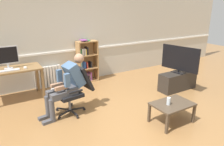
% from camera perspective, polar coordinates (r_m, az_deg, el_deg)
% --- Properties ---
extents(ground_plane, '(18.00, 18.00, 0.00)m').
position_cam_1_polar(ground_plane, '(4.18, 4.41, -12.64)').
color(ground_plane, olive).
extents(back_wall, '(12.00, 0.13, 2.70)m').
position_cam_1_polar(back_wall, '(5.99, -10.38, 10.25)').
color(back_wall, beige).
rests_on(back_wall, ground_plane).
extents(computer_desk, '(1.35, 0.65, 0.76)m').
position_cam_1_polar(computer_desk, '(5.27, -26.04, -0.09)').
color(computer_desk, olive).
rests_on(computer_desk, ground_plane).
extents(imac_monitor, '(0.50, 0.14, 0.51)m').
position_cam_1_polar(imac_monitor, '(5.25, -26.84, 4.17)').
color(imac_monitor, silver).
rests_on(imac_monitor, computer_desk).
extents(keyboard, '(0.42, 0.12, 0.02)m').
position_cam_1_polar(keyboard, '(5.10, -26.26, 0.65)').
color(keyboard, silver).
rests_on(keyboard, computer_desk).
extents(computer_mouse, '(0.06, 0.10, 0.03)m').
position_cam_1_polar(computer_mouse, '(5.16, -22.61, 1.37)').
color(computer_mouse, white).
rests_on(computer_mouse, computer_desk).
extents(bookshelf, '(0.58, 0.29, 1.23)m').
position_cam_1_polar(bookshelf, '(6.05, -7.01, 2.96)').
color(bookshelf, '#AD7F4C').
rests_on(bookshelf, ground_plane).
extents(radiator, '(0.68, 0.08, 0.58)m').
position_cam_1_polar(radiator, '(5.88, -17.07, -1.01)').
color(radiator, white).
rests_on(radiator, ground_plane).
extents(office_chair, '(0.82, 0.63, 0.97)m').
position_cam_1_polar(office_chair, '(4.34, -9.94, -3.94)').
color(office_chair, black).
rests_on(office_chair, ground_plane).
extents(person_seated, '(1.01, 0.44, 1.22)m').
position_cam_1_polar(person_seated, '(4.22, -12.20, -2.88)').
color(person_seated, '#4C4C51').
rests_on(person_seated, ground_plane).
extents(tv_stand, '(1.05, 0.37, 0.47)m').
position_cam_1_polar(tv_stand, '(5.74, 17.44, -2.11)').
color(tv_stand, '#2D2823').
rests_on(tv_stand, ground_plane).
extents(tv_screen, '(0.26, 1.00, 0.69)m').
position_cam_1_polar(tv_screen, '(5.57, 18.02, 3.65)').
color(tv_screen, black).
rests_on(tv_screen, tv_stand).
extents(coffee_table, '(0.75, 0.52, 0.39)m').
position_cam_1_polar(coffee_table, '(4.09, 16.11, -8.59)').
color(coffee_table, '#4C3D2D').
rests_on(coffee_table, ground_plane).
extents(drinking_glass, '(0.07, 0.07, 0.14)m').
position_cam_1_polar(drinking_glass, '(3.97, 15.18, -7.41)').
color(drinking_glass, silver).
rests_on(drinking_glass, coffee_table).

